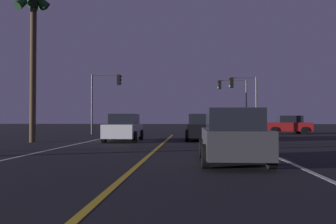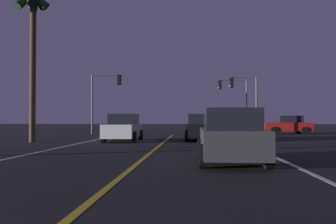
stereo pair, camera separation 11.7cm
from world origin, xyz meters
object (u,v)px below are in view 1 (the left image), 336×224
object	(u,v)px
car_crossing_side	(287,125)
palm_tree_left_mid	(34,11)
traffic_light_near_left	(106,90)
car_ahead_far	(201,128)
car_oncoming	(124,128)
traffic_light_far_right	(232,93)
street_lamp_left_mid	(5,31)
car_lead_same_lane	(233,137)
traffic_light_near_right	(243,92)

from	to	relation	value
car_crossing_side	palm_tree_left_mid	world-z (taller)	palm_tree_left_mid
traffic_light_near_left	car_ahead_far	bearing A→B (deg)	-45.29
car_oncoming	car_crossing_side	bearing A→B (deg)	131.73
traffic_light_near_left	traffic_light_far_right	bearing A→B (deg)	24.78
street_lamp_left_mid	car_crossing_side	bearing A→B (deg)	48.82
car_crossing_side	palm_tree_left_mid	size ratio (longest dim) A/B	0.44
car_oncoming	traffic_light_near_left	distance (m)	10.51
car_lead_same_lane	palm_tree_left_mid	xyz separation A→B (m)	(-10.67, 9.05, 6.98)
traffic_light_far_right	palm_tree_left_mid	distance (m)	21.61
car_ahead_far	traffic_light_near_right	size ratio (longest dim) A/B	0.85
traffic_light_near_left	street_lamp_left_mid	size ratio (longest dim) A/B	0.68
car_lead_same_lane	traffic_light_near_right	xyz separation A→B (m)	(3.27, 19.85, 2.94)
palm_tree_left_mid	traffic_light_near_left	bearing A→B (deg)	80.76
palm_tree_left_mid	car_crossing_side	bearing A→B (deg)	35.56
car_crossing_side	traffic_light_near_left	distance (m)	17.05
car_crossing_side	street_lamp_left_mid	bearing A→B (deg)	48.82
car_crossing_side	street_lamp_left_mid	size ratio (longest dim) A/B	0.54
car_crossing_side	traffic_light_near_right	size ratio (longest dim) A/B	0.85
car_lead_same_lane	traffic_light_near_left	size ratio (longest dim) A/B	0.80
car_ahead_far	palm_tree_left_mid	distance (m)	12.47
palm_tree_left_mid	car_ahead_far	bearing A→B (deg)	13.63
car_lead_same_lane	car_crossing_side	xyz separation A→B (m)	(7.68, 22.17, 0.00)
car_oncoming	car_lead_same_lane	world-z (taller)	same
traffic_light_near_left	street_lamp_left_mid	bearing A→B (deg)	-90.59
car_crossing_side	traffic_light_far_right	bearing A→B (deg)	-34.24
traffic_light_near_right	palm_tree_left_mid	size ratio (longest dim) A/B	0.52
traffic_light_near_right	traffic_light_far_right	world-z (taller)	traffic_light_far_right
traffic_light_near_right	street_lamp_left_mid	distance (m)	20.93
car_ahead_far	car_crossing_side	bearing A→B (deg)	-37.87
traffic_light_near_right	car_crossing_side	bearing A→B (deg)	-152.29
car_lead_same_lane	traffic_light_far_right	size ratio (longest dim) A/B	0.79
car_ahead_far	street_lamp_left_mid	size ratio (longest dim) A/B	0.54
car_lead_same_lane	street_lamp_left_mid	size ratio (longest dim) A/B	0.54
car_crossing_side	street_lamp_left_mid	distance (m)	25.81
traffic_light_near_right	traffic_light_near_left	bearing A→B (deg)	-0.00
car_ahead_far	car_lead_same_lane	bearing A→B (deg)	-176.85
traffic_light_near_left	street_lamp_left_mid	world-z (taller)	street_lamp_left_mid
car_ahead_far	traffic_light_near_right	world-z (taller)	traffic_light_near_right
traffic_light_near_right	palm_tree_left_mid	world-z (taller)	palm_tree_left_mid
car_crossing_side	traffic_light_far_right	world-z (taller)	traffic_light_far_right
car_lead_same_lane	car_crossing_side	bearing A→B (deg)	-19.10
car_lead_same_lane	traffic_light_far_right	world-z (taller)	traffic_light_far_right
car_oncoming	palm_tree_left_mid	size ratio (longest dim) A/B	0.44
car_oncoming	car_lead_same_lane	bearing A→B (deg)	27.67
car_oncoming	traffic_light_far_right	distance (m)	17.45
car_lead_same_lane	traffic_light_near_left	bearing A→B (deg)	24.18
car_lead_same_lane	traffic_light_near_left	distance (m)	21.99
car_crossing_side	traffic_light_far_right	size ratio (longest dim) A/B	0.79
traffic_light_far_right	palm_tree_left_mid	world-z (taller)	palm_tree_left_mid
traffic_light_near_right	traffic_light_far_right	xyz separation A→B (m)	(-0.26, 5.50, 0.28)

